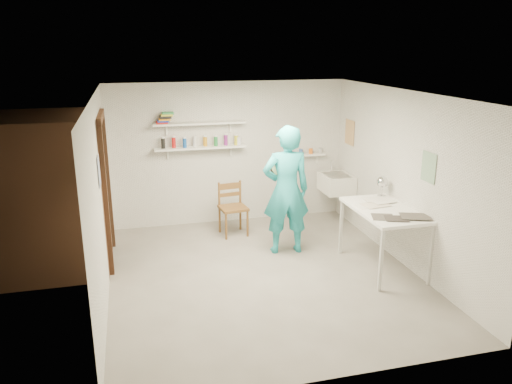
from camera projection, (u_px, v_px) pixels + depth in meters
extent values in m
cube|color=slate|center=(263.00, 276.00, 6.70)|extent=(4.00, 4.50, 0.02)
cube|color=silver|center=(264.00, 93.00, 6.01)|extent=(4.00, 4.50, 0.02)
cube|color=silver|center=(229.00, 153.00, 8.46)|extent=(4.00, 0.02, 2.40)
cube|color=silver|center=(333.00, 261.00, 4.26)|extent=(4.00, 0.02, 2.40)
cube|color=silver|center=(100.00, 201.00, 5.88)|extent=(0.02, 4.50, 2.40)
cube|color=silver|center=(405.00, 179.00, 6.84)|extent=(0.02, 4.50, 2.40)
cube|color=black|center=(106.00, 193.00, 6.92)|extent=(0.02, 0.90, 2.00)
cube|color=brown|center=(51.00, 193.00, 6.74)|extent=(1.40, 1.50, 2.10)
cube|color=brown|center=(100.00, 117.00, 6.62)|extent=(0.06, 1.05, 0.10)
cube|color=brown|center=(106.00, 203.00, 6.46)|extent=(0.06, 0.10, 2.00)
cube|color=brown|center=(108.00, 183.00, 7.39)|extent=(0.06, 0.10, 2.00)
cube|color=white|center=(200.00, 148.00, 8.18)|extent=(1.50, 0.22, 0.03)
cube|color=white|center=(200.00, 123.00, 8.06)|extent=(1.50, 0.22, 0.03)
cube|color=white|center=(306.00, 155.00, 8.72)|extent=(0.70, 0.14, 0.03)
cube|color=#334C7F|center=(99.00, 171.00, 5.83)|extent=(0.01, 0.28, 0.36)
cube|color=#995933|center=(350.00, 132.00, 8.40)|extent=(0.01, 0.34, 0.42)
cube|color=#3F724C|center=(429.00, 167.00, 6.23)|extent=(0.01, 0.30, 0.38)
cube|color=white|center=(337.00, 183.00, 8.50)|extent=(0.48, 0.60, 0.30)
imported|color=#23A6B1|center=(286.00, 190.00, 7.21)|extent=(0.72, 0.51, 1.90)
cylinder|color=beige|center=(281.00, 166.00, 7.32)|extent=(0.34, 0.06, 0.34)
cube|color=brown|center=(233.00, 208.00, 8.01)|extent=(0.47, 0.45, 0.90)
cube|color=white|center=(383.00, 239.00, 6.80)|extent=(0.78, 1.30, 0.86)
sphere|color=silver|center=(382.00, 182.00, 7.14)|extent=(0.16, 0.16, 0.16)
cylinder|color=black|center=(162.00, 143.00, 8.00)|extent=(0.06, 0.06, 0.17)
cylinder|color=red|center=(173.00, 143.00, 8.04)|extent=(0.06, 0.06, 0.17)
cylinder|color=blue|center=(184.00, 142.00, 8.08)|extent=(0.06, 0.06, 0.17)
cylinder|color=white|center=(195.00, 142.00, 8.13)|extent=(0.06, 0.06, 0.17)
cylinder|color=orange|center=(206.00, 141.00, 8.17)|extent=(0.06, 0.06, 0.17)
cylinder|color=#268C3F|center=(216.00, 141.00, 8.21)|extent=(0.06, 0.06, 0.17)
cylinder|color=#8C268C|center=(227.00, 140.00, 8.25)|extent=(0.06, 0.06, 0.17)
cylinder|color=gold|center=(237.00, 140.00, 8.29)|extent=(0.06, 0.06, 0.17)
cube|color=red|center=(162.00, 123.00, 7.91)|extent=(0.18, 0.14, 0.03)
cube|color=#1933A5|center=(163.00, 121.00, 7.91)|extent=(0.18, 0.14, 0.03)
cube|color=orange|center=(164.00, 119.00, 7.90)|extent=(0.18, 0.14, 0.03)
cube|color=black|center=(166.00, 117.00, 7.90)|extent=(0.18, 0.14, 0.03)
cube|color=yellow|center=(167.00, 116.00, 7.90)|extent=(0.18, 0.14, 0.03)
cube|color=#338C4C|center=(168.00, 114.00, 7.89)|extent=(0.18, 0.14, 0.03)
cylinder|color=silver|center=(295.00, 152.00, 8.65)|extent=(0.07, 0.07, 0.09)
cylinder|color=#335999|center=(302.00, 152.00, 8.68)|extent=(0.07, 0.07, 0.09)
cylinder|color=orange|center=(309.00, 151.00, 8.72)|extent=(0.07, 0.07, 0.09)
cylinder|color=#999999|center=(317.00, 151.00, 8.75)|extent=(0.07, 0.07, 0.09)
cube|color=silver|center=(385.00, 209.00, 6.67)|extent=(0.30, 0.22, 0.00)
cube|color=#4C4742|center=(385.00, 208.00, 6.67)|extent=(0.30, 0.22, 0.00)
cube|color=beige|center=(385.00, 208.00, 6.67)|extent=(0.30, 0.22, 0.00)
cube|color=#383330|center=(385.00, 208.00, 6.67)|extent=(0.30, 0.22, 0.00)
cube|color=silver|center=(385.00, 207.00, 6.67)|extent=(0.30, 0.22, 0.00)
cube|color=silver|center=(385.00, 207.00, 6.67)|extent=(0.30, 0.22, 0.00)
cube|color=#4C4742|center=(385.00, 207.00, 6.67)|extent=(0.30, 0.22, 0.00)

